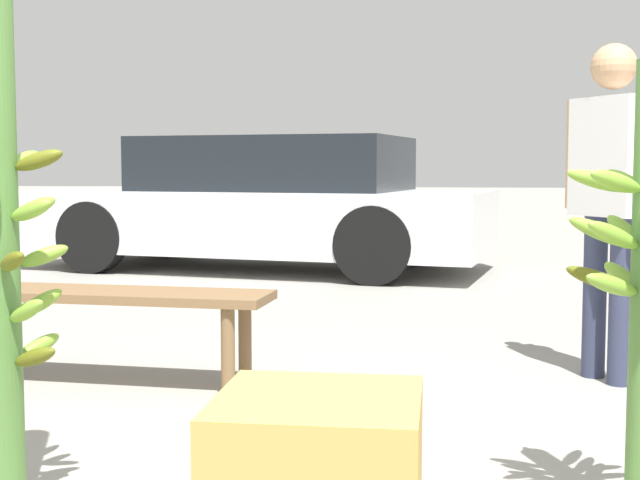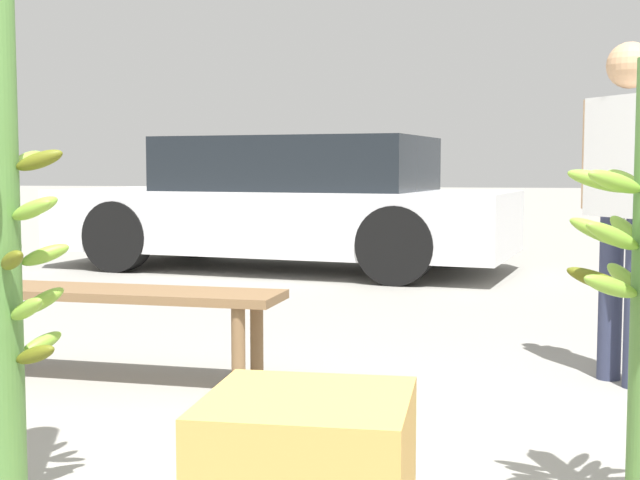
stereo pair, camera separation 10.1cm
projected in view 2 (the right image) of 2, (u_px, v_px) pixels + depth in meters
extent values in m
ellipsoid|color=#545914|center=(39.00, 160.00, 2.43)|extent=(0.15, 0.06, 0.08)
ellipsoid|color=#75A333|center=(26.00, 161.00, 2.56)|extent=(0.07, 0.15, 0.08)
ellipsoid|color=#75A333|center=(31.00, 210.00, 2.40)|extent=(0.15, 0.08, 0.09)
ellipsoid|color=#75A333|center=(37.00, 207.00, 2.55)|extent=(0.11, 0.15, 0.09)
ellipsoid|color=#75A333|center=(12.00, 252.00, 2.59)|extent=(0.07, 0.15, 0.08)
ellipsoid|color=#545914|center=(12.00, 260.00, 2.36)|extent=(0.14, 0.13, 0.08)
ellipsoid|color=#75A333|center=(45.00, 255.00, 2.51)|extent=(0.15, 0.11, 0.08)
ellipsoid|color=#75A333|center=(26.00, 309.00, 2.40)|extent=(0.15, 0.10, 0.10)
ellipsoid|color=#75A333|center=(43.00, 301.00, 2.55)|extent=(0.13, 0.13, 0.10)
ellipsoid|color=#545914|center=(35.00, 355.00, 2.43)|extent=(0.15, 0.08, 0.09)
ellipsoid|color=#75A333|center=(41.00, 344.00, 2.58)|extent=(0.11, 0.15, 0.09)
ellipsoid|color=#75A333|center=(625.00, 181.00, 2.48)|extent=(0.12, 0.19, 0.09)
ellipsoid|color=#75A333|center=(601.00, 181.00, 2.41)|extent=(0.19, 0.09, 0.09)
ellipsoid|color=#75A333|center=(615.00, 182.00, 2.29)|extent=(0.18, 0.15, 0.09)
ellipsoid|color=#75A333|center=(626.00, 231.00, 2.49)|extent=(0.11, 0.19, 0.11)
ellipsoid|color=#75A333|center=(601.00, 233.00, 2.42)|extent=(0.19, 0.10, 0.11)
ellipsoid|color=#75A333|center=(613.00, 236.00, 2.31)|extent=(0.18, 0.14, 0.11)
ellipsoid|color=#75A333|center=(624.00, 278.00, 2.50)|extent=(0.11, 0.19, 0.10)
ellipsoid|color=#545914|center=(599.00, 281.00, 2.43)|extent=(0.19, 0.10, 0.10)
ellipsoid|color=#75A333|center=(611.00, 286.00, 2.32)|extent=(0.18, 0.14, 0.10)
cylinder|color=#2D334C|center=(637.00, 303.00, 3.97)|extent=(0.15, 0.15, 0.76)
cylinder|color=#2D334C|center=(610.00, 298.00, 4.13)|extent=(0.15, 0.15, 0.76)
cube|color=white|center=(627.00, 157.00, 4.00)|extent=(0.35, 0.42, 0.54)
cylinder|color=tan|center=(592.00, 154.00, 4.22)|extent=(0.13, 0.13, 0.51)
sphere|color=tan|center=(630.00, 65.00, 3.96)|extent=(0.21, 0.21, 0.21)
cube|color=brown|center=(115.00, 293.00, 4.06)|extent=(1.58, 0.46, 0.04)
cylinder|color=brown|center=(8.00, 329.00, 4.35)|extent=(0.06, 0.06, 0.40)
cylinder|color=brown|center=(257.00, 341.00, 4.05)|extent=(0.06, 0.06, 0.40)
cylinder|color=brown|center=(238.00, 353.00, 3.80)|extent=(0.06, 0.06, 0.40)
cube|color=silver|center=(282.00, 220.00, 8.59)|extent=(4.60, 2.45, 0.58)
cube|color=black|center=(299.00, 164.00, 8.48)|extent=(2.65, 1.96, 0.50)
cylinder|color=black|center=(118.00, 236.00, 8.36)|extent=(0.69, 0.32, 0.67)
cylinder|color=black|center=(195.00, 226.00, 9.78)|extent=(0.69, 0.32, 0.67)
cylinder|color=black|center=(396.00, 245.00, 7.42)|extent=(0.69, 0.32, 0.67)
cylinder|color=black|center=(437.00, 233.00, 8.84)|extent=(0.69, 0.32, 0.67)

